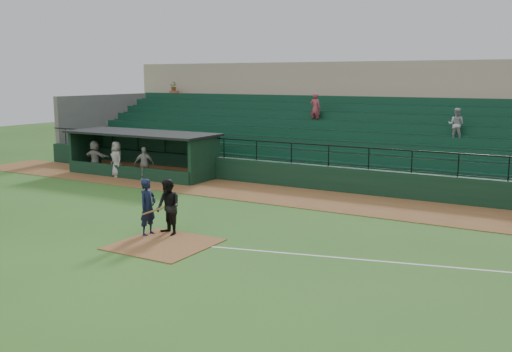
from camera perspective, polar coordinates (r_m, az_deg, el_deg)
The scene contains 11 objects.
ground at distance 20.17m, azimuth -7.21°, elevation -6.00°, with size 90.00×90.00×0.00m, color #2D5E1E.
warning_track at distance 26.77m, azimuth 3.24°, elevation -1.99°, with size 40.00×4.00×0.03m, color brown.
home_plate_dirt at distance 19.41m, azimuth -9.02°, elevation -6.63°, with size 3.00×3.00×0.03m, color brown.
foul_line at distance 17.86m, azimuth 16.43°, elevation -8.40°, with size 18.00×0.09×0.01m, color white.
stadium_structure at distance 34.11m, azimuth 9.77°, elevation 4.31°, with size 38.00×13.08×6.40m.
dugout at distance 33.25m, azimuth -10.63°, elevation 2.46°, with size 8.90×3.20×2.42m.
batter_at_plate at distance 20.40m, azimuth -10.57°, elevation -3.03°, with size 1.04×0.74×1.99m.
umpire at distance 20.31m, azimuth -8.62°, elevation -3.05°, with size 0.96×0.75×1.97m, color black.
dugout_player_a at distance 31.08m, azimuth -10.94°, elevation 1.19°, with size 1.04×0.43×1.78m, color #A09B95.
dugout_player_b at distance 32.56m, azimuth -13.51°, elevation 1.63°, with size 0.95×0.62×1.95m, color #A9A39E.
dugout_player_c at distance 33.86m, azimuth -15.50°, elevation 1.79°, with size 1.75×0.56×1.88m, color gray.
Camera 1 is at (11.88, -15.37, 5.44)m, focal length 40.75 mm.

